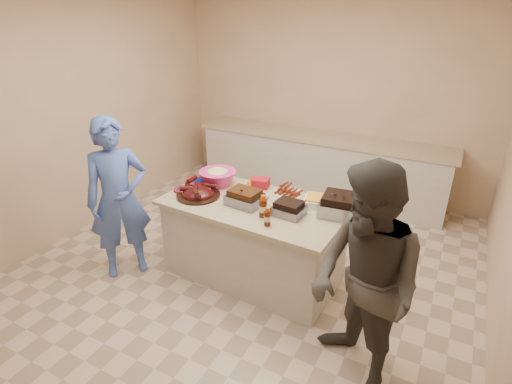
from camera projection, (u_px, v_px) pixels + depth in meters
The scene contains 20 objects.
room at pixel (244, 272), 4.19m from camera, with size 4.50×5.00×2.70m, color #D9B690, non-canonical shape.
back_counter at pixel (319, 166), 5.76m from camera, with size 3.60×0.64×0.90m, color beige, non-canonical shape.
island at pixel (254, 274), 4.15m from camera, with size 1.74×0.92×0.83m, color beige, non-canonical shape.
rib_platter at pixel (199, 196), 3.96m from camera, with size 0.43×0.43×0.17m, color #3E0B0B, non-canonical shape.
pulled_pork_tray at pixel (245, 205), 3.79m from camera, with size 0.32×0.25×0.10m, color #47230F.
brisket_tray at pixel (289, 215), 3.60m from camera, with size 0.27×0.22×0.08m, color black.
roasting_pan at pixel (338, 214), 3.61m from camera, with size 0.33×0.33×0.13m, color gray.
coleslaw_bowl at pixel (218, 185), 4.21m from camera, with size 0.39×0.39×0.27m, color #D62E7E, non-canonical shape.
sausage_plate at pixel (289, 194), 4.00m from camera, with size 0.30×0.30×0.05m, color silver.
mac_cheese_dish at pixel (322, 205), 3.77m from camera, with size 0.33×0.25×0.09m, color #FDA729.
bbq_bottle_a at pixel (263, 217), 3.57m from camera, with size 0.07×0.07×0.21m, color #431706.
bbq_bottle_b at pixel (267, 225), 3.43m from camera, with size 0.06×0.06×0.17m, color #431706.
mustard_bottle at pixel (249, 189), 4.12m from camera, with size 0.04×0.04×0.11m, color #DEB807.
sauce_bowl at pixel (262, 198), 3.92m from camera, with size 0.13×0.04×0.13m, color silver.
plate_stack_large at pixel (198, 183), 4.26m from camera, with size 0.26×0.26×0.03m, color maroon.
plate_stack_small at pixel (182, 191), 4.07m from camera, with size 0.17×0.17×0.02m, color maroon.
plastic_cup at pixel (206, 179), 4.36m from camera, with size 0.09×0.08×0.09m, color #954B1C.
basket_stack at pixel (260, 187), 4.16m from camera, with size 0.19×0.14×0.09m, color maroon.
guest_blue at pixel (130, 269), 4.24m from camera, with size 0.60×1.64×0.39m, color #4667BF.
guest_gray at pixel (352, 377), 3.00m from camera, with size 0.83×1.70×0.65m, color #44423D.
Camera 1 is at (1.73, -2.99, 2.53)m, focal length 28.00 mm.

